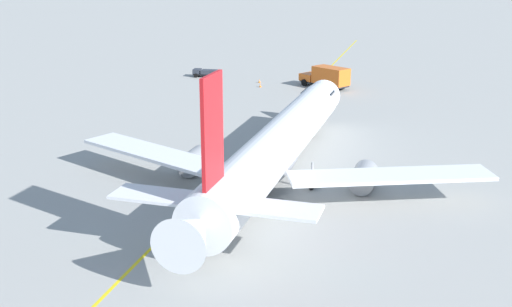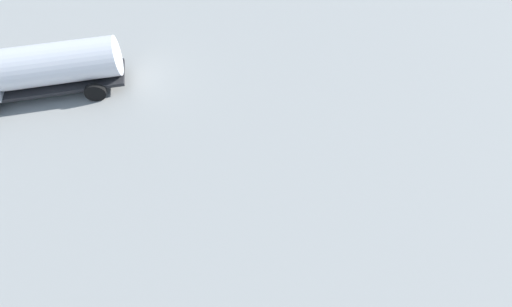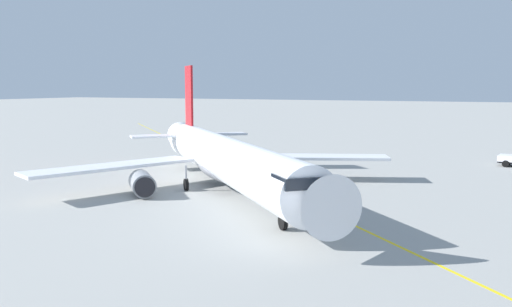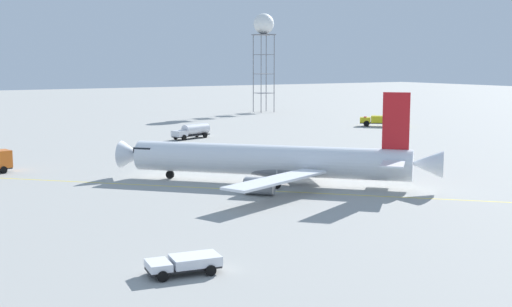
{
  "view_description": "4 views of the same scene",
  "coord_description": "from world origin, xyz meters",
  "px_view_note": "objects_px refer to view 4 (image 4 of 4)",
  "views": [
    {
      "loc": [
        -26.72,
        -43.13,
        18.42
      ],
      "look_at": [
        -2.81,
        -0.2,
        3.04
      ],
      "focal_mm": 44.84,
      "sensor_mm": 36.0,
      "label": 1
    },
    {
      "loc": [
        37.18,
        -24.68,
        14.92
      ],
      "look_at": [
        41.08,
        -24.21,
        9.11
      ],
      "focal_mm": 25.53,
      "sensor_mm": 36.0,
      "label": 2
    },
    {
      "loc": [
        41.64,
        23.54,
        9.47
      ],
      "look_at": [
        0.42,
        4.23,
        3.68
      ],
      "focal_mm": 37.39,
      "sensor_mm": 36.0,
      "label": 3
    },
    {
      "loc": [
        -71.0,
        45.31,
        15.48
      ],
      "look_at": [
        -2.59,
        4.69,
        4.43
      ],
      "focal_mm": 46.99,
      "sensor_mm": 36.0,
      "label": 4
    }
  ],
  "objects_px": {
    "pushback_tug_truck": "(185,263)",
    "radar_tower": "(264,27)",
    "fuel_tanker_truck_extra": "(192,131)",
    "fire_tender_truck": "(383,120)",
    "airliner_main": "(273,162)"
  },
  "relations": [
    {
      "from": "fire_tender_truck",
      "to": "radar_tower",
      "type": "relative_size",
      "value": 0.32
    },
    {
      "from": "pushback_tug_truck",
      "to": "fuel_tanker_truck_extra",
      "type": "relative_size",
      "value": 0.63
    },
    {
      "from": "fire_tender_truck",
      "to": "radar_tower",
      "type": "height_order",
      "value": "radar_tower"
    },
    {
      "from": "airliner_main",
      "to": "radar_tower",
      "type": "relative_size",
      "value": 1.11
    },
    {
      "from": "pushback_tug_truck",
      "to": "fire_tender_truck",
      "type": "relative_size",
      "value": 0.59
    },
    {
      "from": "pushback_tug_truck",
      "to": "fuel_tanker_truck_extra",
      "type": "distance_m",
      "value": 86.33
    },
    {
      "from": "pushback_tug_truck",
      "to": "fuel_tanker_truck_extra",
      "type": "bearing_deg",
      "value": -107.47
    },
    {
      "from": "pushback_tug_truck",
      "to": "fire_tender_truck",
      "type": "bearing_deg",
      "value": -130.2
    },
    {
      "from": "airliner_main",
      "to": "fire_tender_truck",
      "type": "bearing_deg",
      "value": -95.5
    },
    {
      "from": "airliner_main",
      "to": "pushback_tug_truck",
      "type": "xyz_separation_m",
      "value": [
        -27.35,
        24.83,
        -2.03
      ]
    },
    {
      "from": "airliner_main",
      "to": "radar_tower",
      "type": "height_order",
      "value": "radar_tower"
    },
    {
      "from": "fire_tender_truck",
      "to": "airliner_main",
      "type": "bearing_deg",
      "value": 81.19
    },
    {
      "from": "fuel_tanker_truck_extra",
      "to": "pushback_tug_truck",
      "type": "bearing_deg",
      "value": 46.17
    },
    {
      "from": "pushback_tug_truck",
      "to": "radar_tower",
      "type": "relative_size",
      "value": 0.19
    },
    {
      "from": "fire_tender_truck",
      "to": "radar_tower",
      "type": "distance_m",
      "value": 58.3
    }
  ]
}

